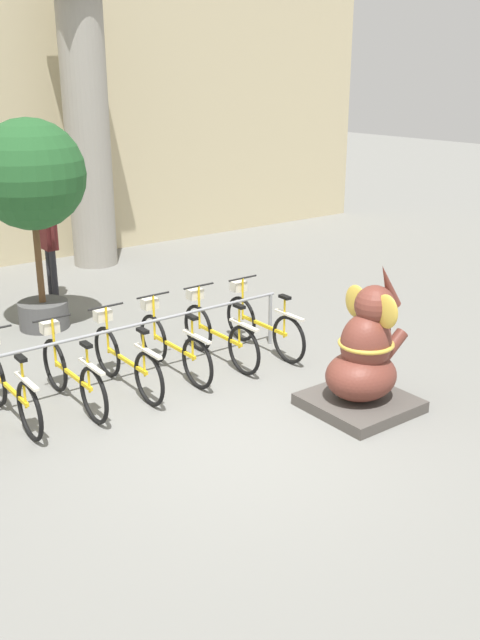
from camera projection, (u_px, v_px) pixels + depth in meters
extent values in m
plane|color=slate|center=(240.00, 436.00, 7.69)|extent=(60.00, 60.00, 0.00)
cylinder|color=gray|center=(88.00, 138.00, 13.75)|extent=(0.87, 0.87, 5.00)
cylinder|color=gray|center=(270.00, 319.00, 10.18)|extent=(0.05, 0.05, 0.75)
cylinder|color=gray|center=(119.00, 329.00, 8.69)|extent=(4.89, 0.04, 0.04)
torus|color=black|center=(30.00, 411.00, 7.51)|extent=(0.05, 0.66, 0.66)
cube|color=yellow|center=(11.00, 390.00, 7.90)|extent=(0.04, 0.96, 0.04)
cube|color=silver|center=(27.00, 381.00, 7.40)|extent=(0.06, 0.55, 0.03)
cylinder|color=yellow|center=(24.00, 384.00, 7.50)|extent=(0.03, 0.03, 0.55)
cube|color=black|center=(21.00, 358.00, 7.40)|extent=(0.08, 0.18, 0.04)
torus|color=black|center=(55.00, 365.00, 8.68)|extent=(0.05, 0.66, 0.66)
torus|color=black|center=(94.00, 395.00, 7.88)|extent=(0.05, 0.66, 0.66)
cube|color=yellow|center=(73.00, 376.00, 8.27)|extent=(0.04, 0.96, 0.04)
cube|color=silver|center=(92.00, 366.00, 7.77)|extent=(0.06, 0.55, 0.03)
cylinder|color=yellow|center=(88.00, 370.00, 7.87)|extent=(0.03, 0.03, 0.55)
cube|color=black|center=(86.00, 345.00, 7.77)|extent=(0.08, 0.18, 0.04)
cylinder|color=yellow|center=(54.00, 343.00, 8.55)|extent=(0.03, 0.03, 0.62)
cylinder|color=black|center=(52.00, 318.00, 8.45)|extent=(0.48, 0.03, 0.03)
cube|color=silver|center=(50.00, 327.00, 8.57)|extent=(0.20, 0.16, 0.14)
torus|color=black|center=(107.00, 352.00, 9.10)|extent=(0.05, 0.66, 0.66)
torus|color=black|center=(149.00, 379.00, 8.30)|extent=(0.05, 0.66, 0.66)
cube|color=yellow|center=(127.00, 361.00, 8.69)|extent=(0.04, 0.96, 0.04)
cube|color=silver|center=(148.00, 351.00, 8.19)|extent=(0.06, 0.55, 0.03)
cylinder|color=yellow|center=(144.00, 354.00, 8.29)|extent=(0.03, 0.03, 0.55)
cube|color=black|center=(143.00, 331.00, 8.19)|extent=(0.08, 0.18, 0.04)
cylinder|color=yellow|center=(107.00, 330.00, 8.97)|extent=(0.03, 0.03, 0.62)
cylinder|color=black|center=(106.00, 307.00, 8.87)|extent=(0.48, 0.03, 0.03)
cube|color=silver|center=(103.00, 315.00, 8.99)|extent=(0.20, 0.16, 0.14)
torus|color=black|center=(153.00, 339.00, 9.55)|extent=(0.05, 0.66, 0.66)
torus|color=black|center=(197.00, 363.00, 8.75)|extent=(0.05, 0.66, 0.66)
cube|color=yellow|center=(174.00, 347.00, 9.14)|extent=(0.04, 0.96, 0.04)
cube|color=silver|center=(197.00, 337.00, 8.64)|extent=(0.06, 0.55, 0.03)
cylinder|color=yellow|center=(192.00, 340.00, 8.74)|extent=(0.03, 0.03, 0.55)
cube|color=black|center=(192.00, 317.00, 8.64)|extent=(0.08, 0.18, 0.04)
cylinder|color=yellow|center=(154.00, 318.00, 9.42)|extent=(0.03, 0.03, 0.62)
cylinder|color=black|center=(153.00, 295.00, 9.32)|extent=(0.48, 0.03, 0.03)
cube|color=silver|center=(150.00, 304.00, 9.44)|extent=(0.20, 0.16, 0.14)
torus|color=black|center=(198.00, 328.00, 9.95)|extent=(0.05, 0.66, 0.66)
torus|color=black|center=(244.00, 350.00, 9.15)|extent=(0.05, 0.66, 0.66)
cube|color=yellow|center=(220.00, 335.00, 9.54)|extent=(0.04, 0.96, 0.04)
cube|color=silver|center=(244.00, 325.00, 9.04)|extent=(0.06, 0.55, 0.03)
cylinder|color=yellow|center=(239.00, 328.00, 9.14)|extent=(0.03, 0.03, 0.55)
cube|color=black|center=(239.00, 306.00, 9.04)|extent=(0.08, 0.18, 0.04)
cylinder|color=yellow|center=(199.00, 308.00, 9.82)|extent=(0.03, 0.03, 0.62)
cylinder|color=black|center=(199.00, 286.00, 9.72)|extent=(0.48, 0.03, 0.03)
cube|color=silver|center=(195.00, 294.00, 9.84)|extent=(0.20, 0.16, 0.14)
torus|color=black|center=(241.00, 319.00, 10.32)|extent=(0.05, 0.66, 0.66)
torus|color=black|center=(289.00, 340.00, 9.52)|extent=(0.05, 0.66, 0.66)
cube|color=yellow|center=(264.00, 325.00, 9.90)|extent=(0.04, 0.96, 0.04)
cube|color=silver|center=(289.00, 315.00, 9.40)|extent=(0.06, 0.55, 0.03)
cylinder|color=yellow|center=(284.00, 318.00, 9.50)|extent=(0.03, 0.03, 0.55)
cube|color=black|center=(285.00, 297.00, 9.41)|extent=(0.08, 0.18, 0.04)
cylinder|color=yellow|center=(243.00, 299.00, 10.19)|extent=(0.03, 0.03, 0.62)
cylinder|color=black|center=(243.00, 278.00, 10.09)|extent=(0.48, 0.03, 0.03)
cube|color=silver|center=(239.00, 286.00, 10.21)|extent=(0.20, 0.16, 0.14)
cube|color=#4C4742|center=(359.00, 403.00, 8.30)|extent=(1.12, 1.12, 0.14)
ellipsoid|color=brown|center=(361.00, 375.00, 8.19)|extent=(0.87, 0.77, 0.56)
ellipsoid|color=brown|center=(366.00, 343.00, 8.09)|extent=(0.61, 0.56, 0.72)
sphere|color=brown|center=(375.00, 305.00, 8.00)|extent=(0.46, 0.46, 0.46)
ellipsoid|color=gold|center=(356.00, 301.00, 8.14)|extent=(0.08, 0.33, 0.39)
ellipsoid|color=gold|center=(386.00, 312.00, 7.79)|extent=(0.08, 0.33, 0.39)
cone|color=brown|center=(388.00, 285.00, 8.05)|extent=(0.39, 0.16, 0.58)
cylinder|color=brown|center=(374.00, 341.00, 8.37)|extent=(0.46, 0.15, 0.41)
cylinder|color=brown|center=(391.00, 347.00, 8.18)|extent=(0.46, 0.15, 0.41)
torus|color=gold|center=(366.00, 343.00, 8.09)|extent=(0.64, 0.64, 0.05)
cylinder|color=#28282D|center=(50.00, 273.00, 12.28)|extent=(0.11, 0.11, 0.87)
cylinder|color=#28282D|center=(54.00, 275.00, 12.15)|extent=(0.11, 0.11, 0.87)
cube|color=#4C1919|center=(48.00, 230.00, 11.96)|extent=(0.20, 0.32, 0.65)
sphere|color=tan|center=(46.00, 203.00, 11.81)|extent=(0.24, 0.24, 0.24)
cylinder|color=#4C1919|center=(43.00, 227.00, 12.10)|extent=(0.07, 0.07, 0.59)
cylinder|color=#4C1919|center=(53.00, 230.00, 11.80)|extent=(0.07, 0.07, 0.59)
cylinder|color=#4C4C4C|center=(44.00, 315.00, 10.89)|extent=(0.75, 0.75, 0.41)
cylinder|color=brown|center=(39.00, 261.00, 10.61)|extent=(0.10, 0.10, 1.28)
sphere|color=#235628|center=(30.00, 174.00, 10.18)|extent=(1.59, 1.59, 1.59)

